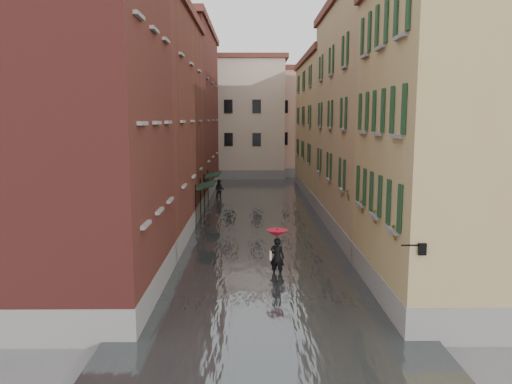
{
  "coord_description": "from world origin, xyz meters",
  "views": [
    {
      "loc": [
        -0.58,
        -19.96,
        6.73
      ],
      "look_at": [
        -0.34,
        5.26,
        3.0
      ],
      "focal_mm": 35.0,
      "sensor_mm": 36.0,
      "label": 1
    }
  ],
  "objects": [
    {
      "name": "building_right_mid",
      "position": [
        7.0,
        9.0,
        6.5
      ],
      "size": [
        6.0,
        14.0,
        13.0
      ],
      "primitive_type": "cube",
      "color": "tan",
      "rests_on": "ground"
    },
    {
      "name": "window_planters",
      "position": [
        4.12,
        -0.86,
        3.51
      ],
      "size": [
        0.59,
        8.54,
        0.84
      ],
      "color": "brown",
      "rests_on": "ground"
    },
    {
      "name": "awning_near",
      "position": [
        -3.49,
        11.28,
        2.46
      ],
      "size": [
        1.09,
        2.92,
        2.8
      ],
      "color": "black",
      "rests_on": "ground"
    },
    {
      "name": "floodwater",
      "position": [
        0.0,
        13.0,
        0.1
      ],
      "size": [
        10.0,
        60.0,
        0.2
      ],
      "primitive_type": "cube",
      "color": "#464B4D",
      "rests_on": "ground"
    },
    {
      "name": "pedestrian_main",
      "position": [
        0.52,
        0.65,
        1.23
      ],
      "size": [
        0.93,
        0.93,
        2.06
      ],
      "color": "black",
      "rests_on": "ground"
    },
    {
      "name": "awning_far",
      "position": [
        -3.48,
        16.88,
        2.47
      ],
      "size": [
        1.09,
        3.24,
        2.8
      ],
      "color": "black",
      "rests_on": "ground"
    },
    {
      "name": "building_right_far",
      "position": [
        7.0,
        24.0,
        5.75
      ],
      "size": [
        6.0,
        16.0,
        11.5
      ],
      "primitive_type": "cube",
      "color": "#A58255",
      "rests_on": "ground"
    },
    {
      "name": "building_right_near",
      "position": [
        7.0,
        -2.0,
        5.75
      ],
      "size": [
        6.0,
        8.0,
        11.5
      ],
      "primitive_type": "cube",
      "color": "#A58255",
      "rests_on": "ground"
    },
    {
      "name": "building_left_near",
      "position": [
        -7.0,
        -2.0,
        6.5
      ],
      "size": [
        6.0,
        8.0,
        13.0
      ],
      "primitive_type": "cube",
      "color": "maroon",
      "rests_on": "ground"
    },
    {
      "name": "building_left_mid",
      "position": [
        -7.0,
        9.0,
        6.25
      ],
      "size": [
        6.0,
        14.0,
        12.5
      ],
      "primitive_type": "cube",
      "color": "brown",
      "rests_on": "ground"
    },
    {
      "name": "building_end_cream",
      "position": [
        -3.0,
        38.0,
        6.5
      ],
      "size": [
        12.0,
        9.0,
        13.0
      ],
      "primitive_type": "cube",
      "color": "beige",
      "rests_on": "ground"
    },
    {
      "name": "ground",
      "position": [
        0.0,
        0.0,
        0.0
      ],
      "size": [
        120.0,
        120.0,
        0.0
      ],
      "primitive_type": "plane",
      "color": "slate",
      "rests_on": "ground"
    },
    {
      "name": "building_end_pink",
      "position": [
        6.0,
        40.0,
        6.0
      ],
      "size": [
        10.0,
        9.0,
        12.0
      ],
      "primitive_type": "cube",
      "color": "#D0A292",
      "rests_on": "ground"
    },
    {
      "name": "building_left_far",
      "position": [
        -7.0,
        24.0,
        7.0
      ],
      "size": [
        6.0,
        16.0,
        14.0
      ],
      "primitive_type": "cube",
      "color": "maroon",
      "rests_on": "ground"
    },
    {
      "name": "wall_lantern",
      "position": [
        4.33,
        -6.0,
        3.01
      ],
      "size": [
        0.71,
        0.22,
        0.35
      ],
      "color": "black",
      "rests_on": "ground"
    },
    {
      "name": "pedestrian_far",
      "position": [
        -3.25,
        21.29,
        0.84
      ],
      "size": [
        0.86,
        0.69,
        1.68
      ],
      "primitive_type": "imported",
      "rotation": [
        0.0,
        0.0,
        -0.07
      ],
      "color": "black",
      "rests_on": "ground"
    }
  ]
}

